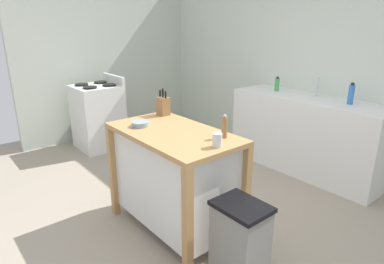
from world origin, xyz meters
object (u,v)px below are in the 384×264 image
Objects in this scene: drinking_cup at (218,140)px; trash_bin at (240,245)px; knife_block at (163,106)px; pepper_grinder at (225,127)px; sink_faucet at (317,87)px; bowl_ceramic_small at (140,124)px; stove at (99,116)px; bottle_hand_soap at (351,94)px; kitchen_island at (174,176)px; bottle_spray_cleaner at (277,84)px.

trash_bin is at bearing -15.67° from drinking_cup.
pepper_grinder is (0.83, -0.01, -0.00)m from knife_block.
knife_block reaches higher than drinking_cup.
sink_faucet is (-0.35, 1.90, 0.02)m from pepper_grinder.
bowl_ceramic_small is 0.75m from pepper_grinder.
knife_block is 2.50× the size of drinking_cup.
knife_block is 1.93m from stove.
bowl_ceramic_small is 0.78× the size of pepper_grinder.
bottle_hand_soap is (0.93, 1.81, 0.02)m from knife_block.
stove is (-2.31, 0.37, -0.05)m from kitchen_island.
sink_faucet is at bearing 169.17° from bottle_hand_soap.
bottle_hand_soap is at bearing 30.83° from stove.
bottle_hand_soap is at bearing 90.39° from drinking_cup.
bottle_hand_soap is 1.26× the size of bottle_spray_cleaner.
drinking_cup is 0.55× the size of pepper_grinder.
kitchen_island is 6.27× the size of pepper_grinder.
bowl_ceramic_small is 0.23× the size of trash_bin.
kitchen_island is 6.30× the size of bottle_spray_cleaner.
kitchen_island is 4.99× the size of bottle_hand_soap.
sink_faucet is (0.30, 2.25, 0.08)m from bowl_ceramic_small.
bowl_ceramic_small is at bearing -14.18° from stove.
kitchen_island is 0.66m from drinking_cup.
bowl_ceramic_small is 2.30m from bottle_hand_soap.
bottle_spray_cleaner is at bearing 94.98° from bowl_ceramic_small.
trash_bin is (0.44, -0.27, -0.68)m from pepper_grinder.
knife_block is at bearing -4.61° from stove.
sink_faucet reaches higher than kitchen_island.
bottle_spray_cleaner reaches higher than trash_bin.
sink_faucet is 0.95× the size of bottle_hand_soap.
kitchen_island is at bearing -26.12° from knife_block.
bottle_spray_cleaner is 0.18× the size of stove.
drinking_cup reaches higher than kitchen_island.
knife_block is 1.37× the size of pepper_grinder.
pepper_grinder is 0.86m from trash_bin.
trash_bin is at bearing -31.31° from pepper_grinder.
pepper_grinder is 1.00× the size of bottle_spray_cleaner.
bowl_ceramic_small is at bearing -175.89° from trash_bin.
bottle_hand_soap is at bearing 99.48° from trash_bin.
knife_block is 1.95m from sink_faucet.
stove is at bearing -149.17° from bottle_hand_soap.
stove is (-2.68, 0.16, -0.53)m from pepper_grinder.
bowl_ceramic_small is at bearing -97.66° from sink_faucet.
bottle_spray_cleaner is 2.51m from stove.
bottle_hand_soap reaches higher than drinking_cup.
knife_block is 0.96m from drinking_cup.
kitchen_island is 2.34m from stove.
knife_block reaches higher than bottle_hand_soap.
bottle_spray_cleaner is at bearing 41.62° from stove.
kitchen_island is at bearing -90.51° from sink_faucet.
stove is at bearing 170.80° from kitchen_island.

